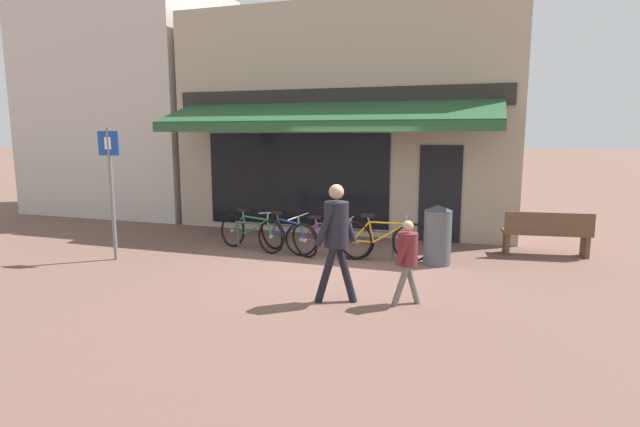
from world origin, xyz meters
The scene contains 13 objects.
ground_plane centered at (0.00, 0.00, 0.00)m, with size 160.00×160.00×0.00m, color brown.
shop_front centered at (-0.88, 4.34, 2.65)m, with size 8.17×4.56×5.31m.
neighbour_building centered at (-7.87, 4.86, 3.22)m, with size 5.41×4.00×6.44m.
bike_rack_rail centered at (-0.68, 0.85, 0.47)m, with size 3.30×0.04×0.57m.
bicycle_green centered at (-1.97, 0.83, 0.37)m, with size 1.71×0.65×0.84m.
bicycle_blue centered at (-1.15, 0.76, 0.37)m, with size 1.56×0.92×0.85m.
bicycle_purple centered at (-0.30, 0.73, 0.36)m, with size 1.74×0.52×0.80m.
bicycle_orange centered at (0.73, 0.77, 0.40)m, with size 1.83×0.52×0.88m.
pedestrian_adult centered at (0.57, -1.69, 1.02)m, with size 0.59×0.52×1.68m.
pedestrian_child centered at (1.53, -1.49, 0.72)m, with size 0.40×0.49×1.19m.
litter_bin centered at (1.72, 0.86, 0.54)m, with size 0.50×0.50×1.08m.
parking_sign centered at (-4.05, -0.70, 1.50)m, with size 0.44×0.07×2.45m.
park_bench centered at (3.66, 2.16, 0.46)m, with size 1.64×0.64×0.87m.
Camera 1 is at (2.48, -8.16, 2.34)m, focal length 28.00 mm.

